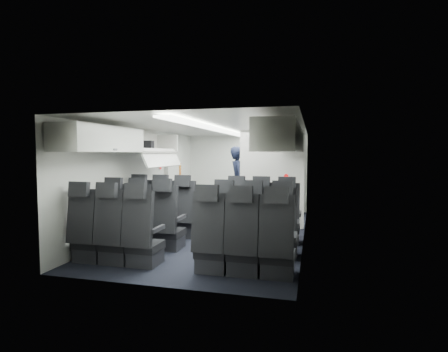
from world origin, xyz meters
The scene contains 14 objects.
cabin_shell centered at (0.00, 0.00, 1.12)m, with size 3.41×6.01×2.16m.
seat_row_front centered at (0.00, -0.53, 0.40)m, with size 3.33×0.56×1.24m.
seat_row_mid centered at (0.00, -1.43, 0.40)m, with size 3.33×0.56×1.24m.
seat_row_rear centered at (0.00, -2.33, 0.40)m, with size 3.33×0.56×1.24m.
overhead_bin_left_rear centered at (-1.40, -2.00, 1.86)m, with size 0.53×1.80×0.40m.
overhead_bin_left_front_open centered at (-1.44, -0.25, 1.74)m, with size 0.64×1.70×0.72m.
overhead_bin_right_rear centered at (1.40, -2.00, 1.86)m, with size 0.53×1.80×0.40m.
overhead_bin_right_front centered at (1.40, -0.25, 1.86)m, with size 0.53×1.70×0.40m.
bulkhead_partition centered at (0.98, 0.80, 1.08)m, with size 1.40×0.15×2.13m.
galley_unit centered at (0.95, 2.72, 0.95)m, with size 0.85×0.52×1.90m.
boarding_door centered at (-1.64, 1.55, 0.95)m, with size 0.12×1.27×1.86m.
flight_attendant centered at (0.03, 1.75, 0.91)m, with size 0.66×0.43×1.81m, color black.
carry_on_bag centered at (-1.44, -0.46, 1.78)m, with size 0.36×0.25×0.22m, color black.
papers centered at (0.22, 1.70, 1.07)m, with size 0.20×0.02×0.14m, color white.
Camera 1 is at (1.86, -6.86, 1.64)m, focal length 28.00 mm.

